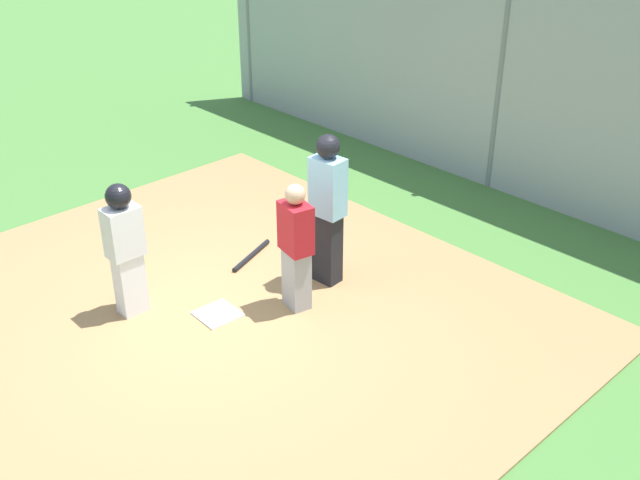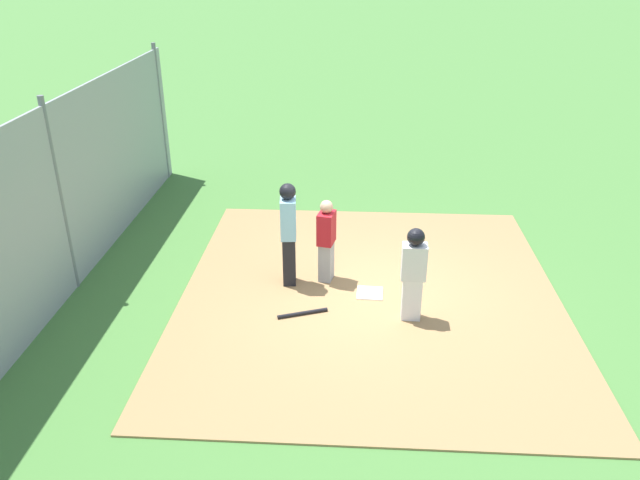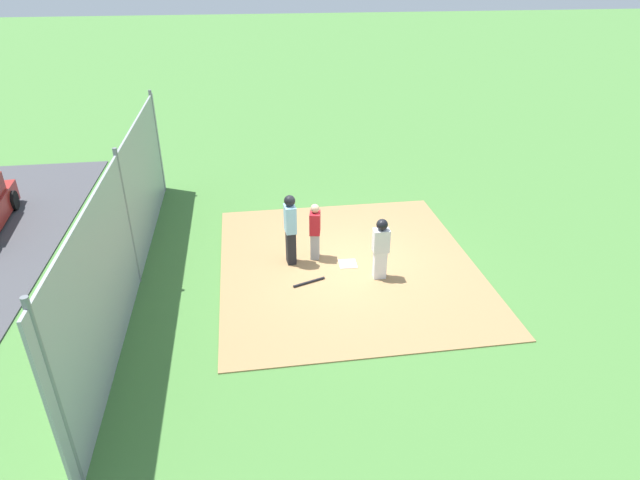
{
  "view_description": "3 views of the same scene",
  "coord_description": "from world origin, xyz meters",
  "px_view_note": "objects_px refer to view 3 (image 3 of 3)",
  "views": [
    {
      "loc": [
        -5.96,
        4.09,
        4.86
      ],
      "look_at": [
        -0.55,
        -1.06,
        0.8
      ],
      "focal_mm": 43.0,
      "sensor_mm": 36.0,
      "label": 1
    },
    {
      "loc": [
        9.22,
        -0.3,
        5.42
      ],
      "look_at": [
        -0.54,
        -0.89,
        0.77
      ],
      "focal_mm": 34.76,
      "sensor_mm": 36.0,
      "label": 2
    },
    {
      "loc": [
        11.45,
        -2.44,
        6.93
      ],
      "look_at": [
        0.25,
        -0.75,
        0.92
      ],
      "focal_mm": 29.89,
      "sensor_mm": 36.0,
      "label": 3
    }
  ],
  "objects_px": {
    "catcher": "(315,231)",
    "baseball_bat": "(309,282)",
    "runner": "(381,245)",
    "home_plate": "(348,264)",
    "umpire": "(290,228)"
  },
  "relations": [
    {
      "from": "runner",
      "to": "umpire",
      "type": "bearing_deg",
      "value": 64.46
    },
    {
      "from": "runner",
      "to": "home_plate",
      "type": "bearing_deg",
      "value": 42.61
    },
    {
      "from": "catcher",
      "to": "baseball_bat",
      "type": "height_order",
      "value": "catcher"
    },
    {
      "from": "umpire",
      "to": "home_plate",
      "type": "bearing_deg",
      "value": -17.49
    },
    {
      "from": "home_plate",
      "to": "runner",
      "type": "bearing_deg",
      "value": 41.47
    },
    {
      "from": "umpire",
      "to": "baseball_bat",
      "type": "bearing_deg",
      "value": -78.32
    },
    {
      "from": "home_plate",
      "to": "catcher",
      "type": "xyz_separation_m",
      "value": [
        -0.47,
        -0.77,
        0.76
      ]
    },
    {
      "from": "catcher",
      "to": "baseball_bat",
      "type": "xyz_separation_m",
      "value": [
        1.22,
        -0.32,
        -0.74
      ]
    },
    {
      "from": "runner",
      "to": "baseball_bat",
      "type": "height_order",
      "value": "runner"
    },
    {
      "from": "home_plate",
      "to": "catcher",
      "type": "distance_m",
      "value": 1.18
    },
    {
      "from": "catcher",
      "to": "umpire",
      "type": "height_order",
      "value": "umpire"
    },
    {
      "from": "home_plate",
      "to": "baseball_bat",
      "type": "distance_m",
      "value": 1.32
    },
    {
      "from": "catcher",
      "to": "baseball_bat",
      "type": "relative_size",
      "value": 1.81
    },
    {
      "from": "catcher",
      "to": "runner",
      "type": "bearing_deg",
      "value": -28.39
    },
    {
      "from": "catcher",
      "to": "umpire",
      "type": "distance_m",
      "value": 0.69
    }
  ]
}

